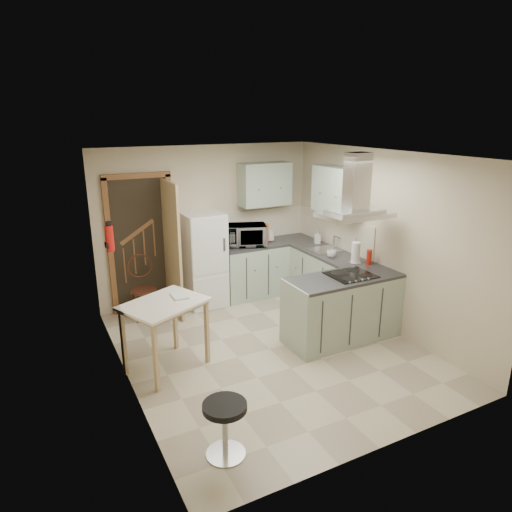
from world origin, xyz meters
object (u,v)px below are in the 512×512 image
peninsula (343,308)px  extractor_hood (355,215)px  bentwood_chair (144,290)px  microwave (246,235)px  drop_leaf_table (166,336)px  fridge (204,260)px  stool (225,429)px

peninsula → extractor_hood: extractor_hood is taller
bentwood_chair → microwave: size_ratio=1.41×
peninsula → drop_leaf_table: (-2.35, 0.34, -0.02)m
fridge → drop_leaf_table: fridge is taller
fridge → drop_leaf_table: size_ratio=1.64×
bentwood_chair → stool: bearing=-90.5°
microwave → peninsula: bearing=-55.4°
peninsula → extractor_hood: (0.10, 0.00, 1.27)m
fridge → drop_leaf_table: bearing=-124.3°
bentwood_chair → fridge: bearing=5.1°
stool → bentwood_chair: bearing=88.4°
stool → microwave: microwave is taller
peninsula → extractor_hood: size_ratio=1.72×
fridge → extractor_hood: (1.32, -1.98, 0.97)m
drop_leaf_table → bentwood_chair: bentwood_chair is taller
drop_leaf_table → microwave: microwave is taller
drop_leaf_table → stool: 1.68m
peninsula → microwave: size_ratio=2.51×
drop_leaf_table → peninsula: bearing=-32.9°
stool → peninsula: bearing=30.0°
fridge → peninsula: (1.22, -1.98, -0.30)m
peninsula → microwave: microwave is taller
extractor_hood → microwave: extractor_hood is taller
bentwood_chair → stool: size_ratio=1.64×
drop_leaf_table → stool: (0.03, -1.67, -0.16)m
peninsula → stool: bearing=-150.0°
peninsula → stool: 2.68m
drop_leaf_table → microwave: (1.86, 1.62, 0.64)m
peninsula → bentwood_chair: size_ratio=1.78×
drop_leaf_table → bentwood_chair: size_ratio=1.05×
peninsula → bentwood_chair: bearing=139.3°
bentwood_chair → microwave: (1.73, 0.04, 0.64)m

